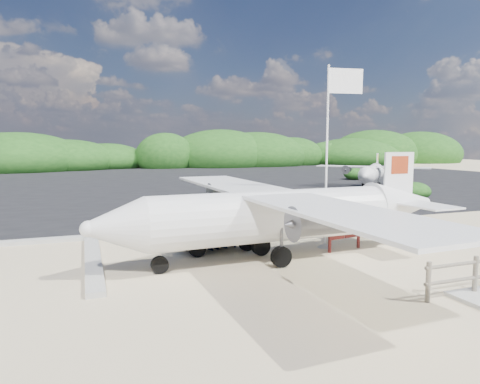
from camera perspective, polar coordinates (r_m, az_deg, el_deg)
The scene contains 10 objects.
ground at distance 14.12m, azimuth -0.06°, elevation -9.14°, with size 160.00×160.00×0.00m, color beige.
asphalt_apron at distance 43.20m, azimuth -13.80°, elevation 1.28°, with size 90.00×50.00×0.04m, color #B2B2B2, non-canonical shape.
vegetation_band at distance 68.04m, azimuth -16.13°, elevation 3.07°, with size 124.00×8.00×4.40m, color #B2B2B2, non-canonical shape.
baggage_cart at distance 15.45m, azimuth -3.11°, elevation -7.77°, with size 2.63×1.50×1.31m, color #0B46AB, non-canonical shape.
flagpole at distance 16.16m, azimuth 11.21°, elevation -7.25°, with size 1.31×0.55×6.56m, color white, non-canonical shape.
signboard at distance 15.88m, azimuth 13.72°, elevation -7.55°, with size 1.57×0.15×1.29m, color maroon, non-canonical shape.
crew_a at distance 16.78m, azimuth -4.67°, elevation -4.02°, with size 0.55×0.36×1.50m, color #111C41.
crew_b at distance 15.71m, azimuth -1.88°, elevation -4.32°, with size 0.83×0.65×1.71m, color #111C41.
crew_c at distance 15.40m, azimuth -3.44°, elevation -4.61°, with size 0.99×0.41×1.68m, color #111C41.
aircraft_large at distance 42.45m, azimuth 1.25°, elevation 1.38°, with size 14.77×14.77×4.43m, color #B2B2B2, non-canonical shape.
Camera 1 is at (-4.65, -12.78, 3.82)m, focal length 32.00 mm.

